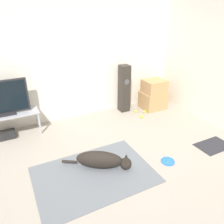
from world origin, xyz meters
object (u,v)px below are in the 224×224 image
at_px(cardboard_box_lower, 153,100).
at_px(tennis_ball_by_boxes, 142,117).
at_px(cardboard_box_upper, 154,86).
at_px(floor_speaker, 124,89).
at_px(tv_stand, 9,117).
at_px(game_console, 8,134).
at_px(tennis_ball_loose_on_carpet, 144,112).
at_px(dog, 102,160).
at_px(frisbee, 168,161).
at_px(tennis_ball_near_speaker, 136,111).
at_px(tv, 4,98).

relative_size(cardboard_box_lower, tennis_ball_by_boxes, 8.31).
height_order(cardboard_box_upper, floor_speaker, floor_speaker).
relative_size(tv_stand, game_console, 3.56).
bearing_deg(tennis_ball_loose_on_carpet, dog, -142.03).
xyz_separation_m(cardboard_box_lower, tennis_ball_loose_on_carpet, (-0.33, -0.15, -0.17)).
distance_m(floor_speaker, tennis_ball_loose_on_carpet, 0.71).
xyz_separation_m(tennis_ball_by_boxes, tennis_ball_loose_on_carpet, (0.21, 0.19, 0.00)).
bearing_deg(tennis_ball_loose_on_carpet, tennis_ball_by_boxes, -137.97).
distance_m(cardboard_box_lower, tv_stand, 3.14).
distance_m(frisbee, tennis_ball_by_boxes, 1.54).
distance_m(frisbee, cardboard_box_lower, 2.08).
relative_size(frisbee, cardboard_box_upper, 0.43).
relative_size(tennis_ball_by_boxes, tennis_ball_near_speaker, 1.00).
height_order(frisbee, cardboard_box_lower, cardboard_box_lower).
height_order(cardboard_box_upper, game_console, cardboard_box_upper).
relative_size(cardboard_box_upper, tv_stand, 0.47).
bearing_deg(floor_speaker, cardboard_box_lower, -16.03).
bearing_deg(tv, tennis_ball_near_speaker, -4.30).
relative_size(dog, tv, 1.14).
height_order(floor_speaker, tennis_ball_by_boxes, floor_speaker).
height_order(dog, tennis_ball_loose_on_carpet, dog).
xyz_separation_m(tv_stand, tennis_ball_near_speaker, (2.63, -0.19, -0.36)).
xyz_separation_m(dog, frisbee, (0.97, -0.34, -0.13)).
bearing_deg(tennis_ball_near_speaker, cardboard_box_upper, 4.07).
distance_m(tennis_ball_by_boxes, game_console, 2.72).
relative_size(cardboard_box_lower, cardboard_box_upper, 1.11).
bearing_deg(cardboard_box_upper, game_console, 176.86).
height_order(frisbee, floor_speaker, floor_speaker).
bearing_deg(tv_stand, dog, -54.77).
bearing_deg(tennis_ball_loose_on_carpet, cardboard_box_lower, 23.86).
relative_size(tennis_ball_near_speaker, game_console, 0.22).
height_order(tennis_ball_near_speaker, tennis_ball_loose_on_carpet, same).
xyz_separation_m(dog, tennis_ball_by_boxes, (1.46, 1.12, -0.11)).
distance_m(floor_speaker, game_console, 2.57).
bearing_deg(game_console, floor_speaker, 0.80).
height_order(tv, tennis_ball_loose_on_carpet, tv).
height_order(frisbee, cardboard_box_upper, cardboard_box_upper).
xyz_separation_m(tv_stand, tennis_ball_loose_on_carpet, (2.80, -0.29, -0.36)).
xyz_separation_m(cardboard_box_upper, tv, (-3.13, 0.16, 0.22)).
bearing_deg(tv_stand, tv, 90.00).
relative_size(cardboard_box_lower, tv, 0.68).
distance_m(cardboard_box_upper, game_console, 3.25).
relative_size(frisbee, game_console, 0.73).
bearing_deg(dog, cardboard_box_lower, 35.92).
bearing_deg(tv, cardboard_box_upper, -2.96).
relative_size(tv_stand, tennis_ball_by_boxes, 15.89).
bearing_deg(frisbee, tennis_ball_near_speaker, 73.21).
bearing_deg(cardboard_box_upper, tennis_ball_by_boxes, -149.01).
relative_size(frisbee, tv_stand, 0.20).
bearing_deg(floor_speaker, tv, -178.84).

